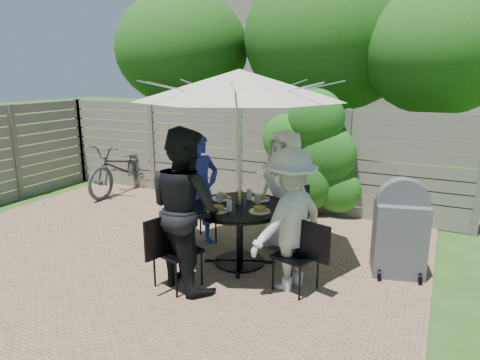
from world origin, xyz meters
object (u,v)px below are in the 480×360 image
at_px(plate_right, 260,210).
at_px(plate_left, 222,197).
at_px(plate_front, 217,209).
at_px(bbq_grill, 400,232).
at_px(person_back, 284,190).
at_px(person_left, 200,191).
at_px(bicycle, 123,168).
at_px(patio_table, 240,223).
at_px(glass_left, 220,197).
at_px(umbrella, 240,85).
at_px(chair_right, 297,270).
at_px(person_front, 185,209).
at_px(chair_left, 196,223).
at_px(glass_front, 229,206).
at_px(chair_back, 290,228).
at_px(coffee_cup, 258,199).
at_px(glass_back, 249,194).
at_px(syrup_jug, 239,197).
at_px(chair_front, 177,266).
at_px(plate_back, 260,198).
at_px(person_right, 289,220).

bearing_deg(plate_right, plate_left, 157.49).
bearing_deg(plate_front, bbq_grill, 24.31).
distance_m(person_back, plate_right, 0.90).
xyz_separation_m(person_left, bicycle, (-2.90, 1.75, -0.29)).
xyz_separation_m(patio_table, person_back, (0.32, 0.77, 0.28)).
bearing_deg(glass_left, umbrella, -0.51).
bearing_deg(chair_right, person_front, 34.51).
height_order(chair_left, person_front, person_front).
xyz_separation_m(glass_front, bicycle, (-3.66, 2.35, -0.35)).
distance_m(person_front, glass_left, 0.77).
bearing_deg(chair_right, person_left, -6.20).
height_order(chair_back, coffee_cup, coffee_cup).
distance_m(person_front, glass_back, 1.10).
relative_size(chair_back, syrup_jug, 5.22).
bearing_deg(patio_table, plate_right, -22.51).
distance_m(patio_table, glass_front, 0.42).
relative_size(person_front, bicycle, 0.93).
bearing_deg(bicycle, plate_right, -30.30).
distance_m(chair_right, glass_back, 1.26).
relative_size(chair_left, plate_right, 3.77).
bearing_deg(patio_table, chair_front, -112.39).
relative_size(chair_front, chair_right, 1.05).
relative_size(chair_front, plate_left, 3.53).
bearing_deg(plate_back, glass_left, -141.69).
distance_m(glass_back, bbq_grill, 1.92).
relative_size(patio_table, plate_left, 6.14).
height_order(plate_front, plate_right, same).
height_order(plate_front, syrup_jug, syrup_jug).
bearing_deg(glass_front, chair_right, -5.61).
xyz_separation_m(person_back, person_right, (0.45, -1.08, -0.02)).
relative_size(plate_back, plate_front, 1.00).
bearing_deg(person_front, plate_front, -90.00).
relative_size(plate_left, coffee_cup, 2.17).
bearing_deg(syrup_jug, bbq_grill, 14.86).
bearing_deg(chair_back, chair_right, 46.70).
xyz_separation_m(chair_front, glass_front, (0.37, 0.61, 0.60)).
xyz_separation_m(chair_front, plate_right, (0.70, 0.75, 0.55)).
relative_size(chair_front, syrup_jug, 5.73).
bearing_deg(chair_left, glass_back, 20.27).
bearing_deg(plate_left, chair_back, 46.99).
bearing_deg(glass_front, person_right, -2.81).
distance_m(person_front, plate_back, 1.19).
xyz_separation_m(chair_left, person_right, (1.66, -0.69, 0.52)).
bearing_deg(chair_left, coffee_cup, 15.16).
distance_m(chair_right, glass_left, 1.37).
height_order(patio_table, chair_right, chair_right).
xyz_separation_m(person_back, plate_left, (-0.65, -0.63, -0.02)).
bearing_deg(plate_right, plate_front, -157.51).
relative_size(chair_front, bicycle, 0.46).
relative_size(chair_left, plate_left, 3.77).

